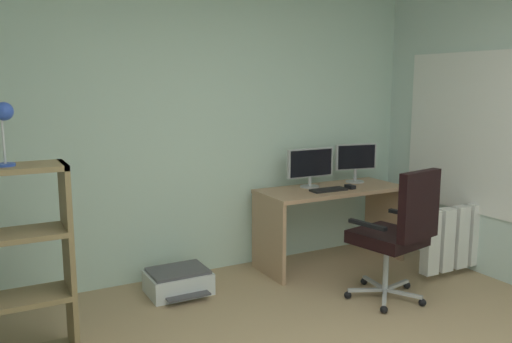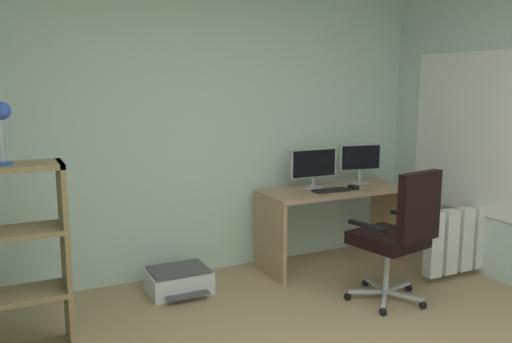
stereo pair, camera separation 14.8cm
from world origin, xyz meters
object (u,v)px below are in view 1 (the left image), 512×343
(radiator, at_px, (467,236))
(office_chair, at_px, (398,229))
(desk, at_px, (330,209))
(computer_mouse, at_px, (350,187))
(printer, at_px, (178,281))
(monitor_secondary, at_px, (356,159))
(desk_lamp, at_px, (4,120))
(monitor_main, at_px, (310,165))
(keyboard, at_px, (328,190))

(radiator, bearing_deg, office_chair, -168.56)
(desk, xyz_separation_m, computer_mouse, (0.14, -0.11, 0.22))
(office_chair, distance_m, radiator, 1.08)
(computer_mouse, bearing_deg, office_chair, -104.08)
(office_chair, relative_size, printer, 2.14)
(desk, height_order, radiator, desk)
(monitor_secondary, height_order, radiator, monitor_secondary)
(desk_lamp, xyz_separation_m, radiator, (3.69, -0.18, -1.15))
(radiator, bearing_deg, desk, 140.86)
(desk, relative_size, printer, 2.76)
(office_chair, bearing_deg, computer_mouse, 76.13)
(radiator, bearing_deg, monitor_secondary, 122.44)
(monitor_main, distance_m, radiator, 1.55)
(keyboard, height_order, computer_mouse, computer_mouse)
(monitor_main, bearing_deg, radiator, -39.02)
(desk, height_order, computer_mouse, computer_mouse)
(computer_mouse, xyz_separation_m, radiator, (0.81, -0.66, -0.41))
(monitor_main, height_order, desk_lamp, desk_lamp)
(monitor_secondary, relative_size, keyboard, 1.26)
(desk, xyz_separation_m, radiator, (0.95, -0.77, -0.19))
(keyboard, relative_size, office_chair, 0.32)
(desk, height_order, monitor_secondary, monitor_secondary)
(desk_lamp, relative_size, printer, 0.74)
(keyboard, distance_m, desk_lamp, 2.79)
(computer_mouse, height_order, office_chair, office_chair)
(desk_lamp, bearing_deg, monitor_main, 15.45)
(computer_mouse, bearing_deg, printer, 176.00)
(desk, xyz_separation_m, desk_lamp, (-2.74, -0.59, 0.96))
(office_chair, bearing_deg, keyboard, 91.61)
(desk, relative_size, computer_mouse, 13.79)
(monitor_secondary, height_order, printer, monitor_secondary)
(desk, bearing_deg, monitor_main, 141.75)
(office_chair, distance_m, desk_lamp, 2.84)
(desk, xyz_separation_m, monitor_secondary, (0.38, 0.12, 0.43))
(monitor_secondary, xyz_separation_m, office_chair, (-0.46, -1.10, -0.38))
(printer, distance_m, radiator, 2.60)
(computer_mouse, bearing_deg, desk_lamp, -170.65)
(keyboard, bearing_deg, radiator, -30.97)
(computer_mouse, xyz_separation_m, office_chair, (-0.22, -0.87, -0.16))
(computer_mouse, bearing_deg, desk, 141.83)
(radiator, bearing_deg, printer, 162.57)
(desk, distance_m, radiator, 1.24)
(office_chair, bearing_deg, desk, 85.58)
(keyboard, bearing_deg, office_chair, -86.73)
(monitor_secondary, xyz_separation_m, computer_mouse, (-0.24, -0.23, -0.21))
(desk, bearing_deg, keyboard, -135.01)
(desk_lamp, bearing_deg, keyboard, 10.58)
(desk, xyz_separation_m, monitor_main, (-0.15, 0.12, 0.41))
(desk_lamp, xyz_separation_m, printer, (1.22, 0.59, -1.40))
(monitor_secondary, distance_m, computer_mouse, 0.40)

